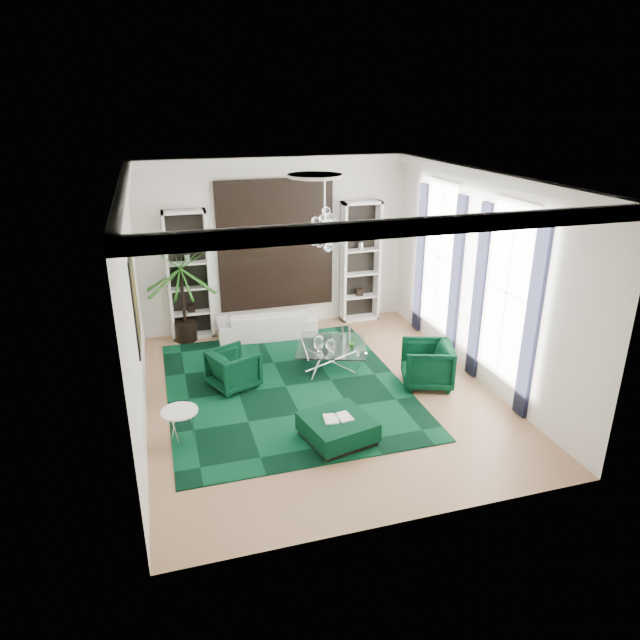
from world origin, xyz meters
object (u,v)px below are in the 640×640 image
object	(u,v)px
coffee_table	(332,355)
ottoman_side	(240,361)
sofa	(267,323)
side_table	(181,427)
armchair_right	(427,364)
ottoman_front	(337,429)
armchair_left	(234,369)
palm	(181,283)

from	to	relation	value
coffee_table	ottoman_side	xyz separation A→B (m)	(-1.76, 0.36, -0.05)
sofa	side_table	world-z (taller)	sofa
armchair_right	ottoman_front	bearing A→B (deg)	-40.01
coffee_table	side_table	xyz separation A→B (m)	(-3.01, -1.89, 0.04)
armchair_left	coffee_table	size ratio (longest dim) A/B	0.60
coffee_table	side_table	size ratio (longest dim) A/B	2.36
ottoman_side	side_table	xyz separation A→B (m)	(-1.25, -2.25, 0.09)
ottoman_front	palm	size ratio (longest dim) A/B	0.37
ottoman_front	side_table	bearing A→B (deg)	164.41
palm	coffee_table	bearing A→B (deg)	-38.98
armchair_right	palm	distance (m)	5.38
coffee_table	ottoman_front	world-z (taller)	coffee_table
armchair_left	ottoman_side	world-z (taller)	armchair_left
ottoman_front	side_table	distance (m)	2.39
ottoman_side	armchair_left	bearing A→B (deg)	-106.76
coffee_table	ottoman_side	size ratio (longest dim) A/B	1.65
sofa	ottoman_side	size ratio (longest dim) A/B	2.69
sofa	armchair_right	xyz separation A→B (m)	(2.35, -3.08, 0.09)
side_table	sofa	bearing A→B (deg)	60.79
palm	armchair_right	bearing A→B (deg)	-39.71
armchair_left	side_table	world-z (taller)	armchair_left
armchair_right	coffee_table	xyz separation A→B (m)	(-1.43, 1.24, -0.18)
coffee_table	ottoman_side	distance (m)	1.79
ottoman_front	side_table	size ratio (longest dim) A/B	1.74
armchair_left	palm	bearing A→B (deg)	-6.82
side_table	armchair_left	bearing A→B (deg)	56.35
armchair_left	ottoman_front	xyz separation A→B (m)	(1.25, -2.21, -0.17)
coffee_table	ottoman_front	size ratio (longest dim) A/B	1.36
armchair_right	ottoman_front	world-z (taller)	armchair_right
armchair_left	palm	distance (m)	2.74
ottoman_front	ottoman_side	bearing A→B (deg)	109.91
sofa	palm	distance (m)	2.02
palm	ottoman_front	bearing A→B (deg)	-67.49
armchair_right	palm	xyz separation A→B (m)	(-4.08, 3.39, 0.91)
armchair_left	armchair_right	xyz separation A→B (m)	(3.39, -0.91, 0.05)
armchair_right	armchair_left	bearing A→B (deg)	-86.30
armchair_right	side_table	bearing A→B (deg)	-62.84
sofa	armchair_right	distance (m)	3.87
ottoman_front	coffee_table	bearing A→B (deg)	74.35
armchair_left	ottoman_side	size ratio (longest dim) A/B	1.00
coffee_table	sofa	bearing A→B (deg)	116.54
ottoman_side	side_table	size ratio (longest dim) A/B	1.43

